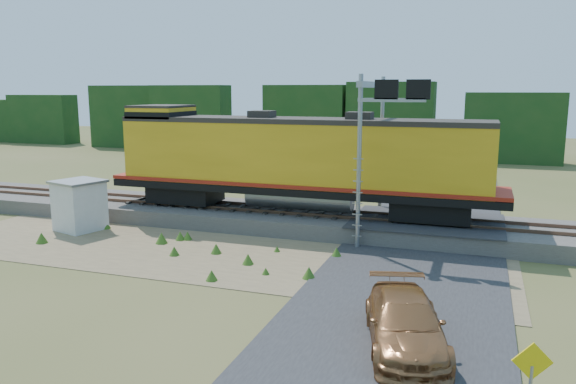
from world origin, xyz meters
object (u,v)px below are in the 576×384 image
at_px(locomotive, 294,159).
at_px(car, 405,323).
at_px(signal_gantry, 378,118).
at_px(shed, 80,205).
at_px(road_sign, 531,383).

distance_m(locomotive, car, 14.32).
xyz_separation_m(locomotive, signal_gantry, (4.33, -0.68, 2.17)).
bearing_deg(locomotive, signal_gantry, -8.96).
relative_size(shed, signal_gantry, 0.35).
bearing_deg(locomotive, shed, -157.39).
height_order(locomotive, shed, locomotive).
bearing_deg(signal_gantry, road_sign, -69.04).
relative_size(locomotive, shed, 7.58).
distance_m(locomotive, road_sign, 18.82).
bearing_deg(car, road_sign, -66.81).
bearing_deg(road_sign, car, 127.64).
bearing_deg(signal_gantry, shed, -166.39).
xyz_separation_m(shed, road_sign, (20.05, -11.60, 0.13)).
relative_size(locomotive, car, 4.11).
distance_m(road_sign, car, 4.73).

